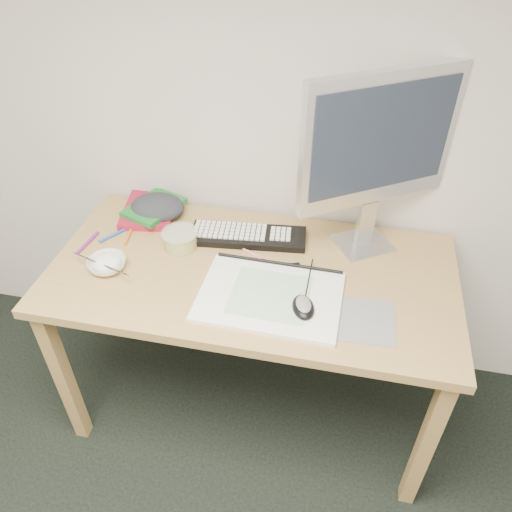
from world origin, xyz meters
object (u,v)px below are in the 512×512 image
at_px(sketchpad, 270,296).
at_px(desk, 252,287).
at_px(monitor, 379,145).
at_px(keyboard, 248,236).
at_px(rice_bowl, 107,265).

bearing_deg(sketchpad, desk, 126.85).
bearing_deg(monitor, sketchpad, -162.43).
relative_size(desk, sketchpad, 3.06).
distance_m(desk, sketchpad, 0.17).
height_order(sketchpad, keyboard, keyboard).
bearing_deg(desk, keyboard, 106.54).
height_order(desk, keyboard, keyboard).
xyz_separation_m(sketchpad, keyboard, (-0.14, 0.29, 0.01)).
bearing_deg(monitor, rice_bowl, 167.16).
height_order(desk, sketchpad, sketchpad).
bearing_deg(keyboard, monitor, 1.42).
relative_size(sketchpad, rice_bowl, 3.50).
relative_size(sketchpad, monitor, 0.72).
xyz_separation_m(desk, sketchpad, (0.09, -0.12, 0.09)).
relative_size(sketchpad, keyboard, 1.07).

